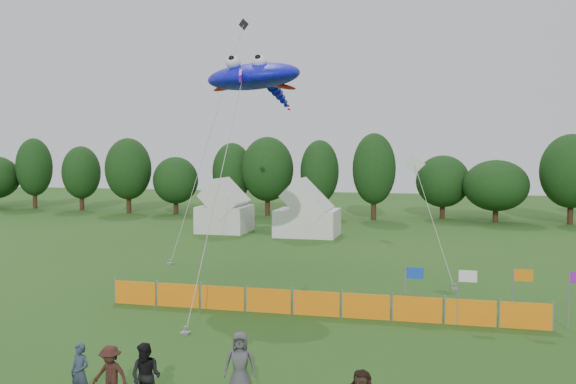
% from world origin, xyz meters
% --- Properties ---
extents(treeline, '(104.57, 8.78, 8.36)m').
position_xyz_m(treeline, '(1.61, 44.93, 4.18)').
color(treeline, '#382314').
rests_on(treeline, ground).
extents(tent_left, '(3.91, 3.91, 3.45)m').
position_xyz_m(tent_left, '(-11.71, 32.42, 1.74)').
color(tent_left, silver).
rests_on(tent_left, ground).
extents(tent_right, '(4.74, 3.79, 3.35)m').
position_xyz_m(tent_right, '(-4.76, 31.72, 1.69)').
color(tent_right, white).
rests_on(tent_right, ground).
extents(barrier_fence, '(17.90, 0.06, 1.00)m').
position_xyz_m(barrier_fence, '(0.48, 8.82, 0.50)').
color(barrier_fence, orange).
rests_on(barrier_fence, ground).
extents(flag_row, '(10.73, 0.76, 2.25)m').
position_xyz_m(flag_row, '(9.17, 8.98, 1.46)').
color(flag_row, gray).
rests_on(flag_row, ground).
extents(spectator_a, '(0.63, 0.47, 1.58)m').
position_xyz_m(spectator_a, '(-3.94, -1.28, 0.79)').
color(spectator_a, '#2D364B').
rests_on(spectator_a, ground).
extents(spectator_b, '(0.86, 0.68, 1.74)m').
position_xyz_m(spectator_b, '(-1.99, -1.34, 0.87)').
color(spectator_b, black).
rests_on(spectator_b, ground).
extents(spectator_c, '(1.07, 0.66, 1.60)m').
position_xyz_m(spectator_c, '(-3.03, -1.31, 0.80)').
color(spectator_c, '#351A15').
rests_on(spectator_c, ground).
extents(spectator_e, '(0.98, 0.75, 1.79)m').
position_xyz_m(spectator_e, '(0.10, 0.08, 0.89)').
color(spectator_e, '#47474C').
rests_on(spectator_e, ground).
extents(stingray_kite, '(6.61, 17.25, 11.33)m').
position_xyz_m(stingray_kite, '(-4.02, 15.51, 10.34)').
color(stingray_kite, '#1114F2').
rests_on(stingray_kite, ground).
extents(small_kite_white, '(2.89, 4.28, 6.51)m').
position_xyz_m(small_kite_white, '(4.44, 17.87, 4.29)').
color(small_kite_white, white).
rests_on(small_kite_white, ground).
extents(small_kite_dark, '(3.09, 6.49, 15.17)m').
position_xyz_m(small_kite_dark, '(-8.62, 21.35, 7.95)').
color(small_kite_dark, black).
rests_on(small_kite_dark, ground).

